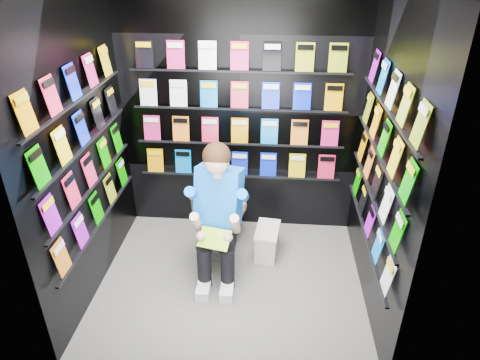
{
  "coord_description": "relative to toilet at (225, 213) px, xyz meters",
  "views": [
    {
      "loc": [
        0.34,
        -3.03,
        2.74
      ],
      "look_at": [
        0.07,
        0.15,
        1.0
      ],
      "focal_mm": 32.0,
      "sensor_mm": 36.0,
      "label": 1
    }
  ],
  "objects": [
    {
      "name": "floor",
      "position": [
        0.12,
        -0.6,
        -0.37
      ],
      "size": [
        2.4,
        2.4,
        0.0
      ],
      "primitive_type": "plane",
      "color": "slate",
      "rests_on": "ground"
    },
    {
      "name": "wall_back",
      "position": [
        0.12,
        0.4,
        0.93
      ],
      "size": [
        2.4,
        0.04,
        2.6
      ],
      "primitive_type": "cube",
      "color": "black",
      "rests_on": "floor"
    },
    {
      "name": "wall_front",
      "position": [
        0.12,
        -1.6,
        0.93
      ],
      "size": [
        2.4,
        0.04,
        2.6
      ],
      "primitive_type": "cube",
      "color": "black",
      "rests_on": "floor"
    },
    {
      "name": "wall_left",
      "position": [
        -1.08,
        -0.6,
        0.93
      ],
      "size": [
        0.04,
        2.0,
        2.6
      ],
      "primitive_type": "cube",
      "color": "black",
      "rests_on": "floor"
    },
    {
      "name": "wall_right",
      "position": [
        1.32,
        -0.6,
        0.93
      ],
      "size": [
        0.04,
        2.0,
        2.6
      ],
      "primitive_type": "cube",
      "color": "black",
      "rests_on": "floor"
    },
    {
      "name": "comics_back",
      "position": [
        0.12,
        0.37,
        0.94
      ],
      "size": [
        2.1,
        0.06,
        1.37
      ],
      "primitive_type": null,
      "color": "orange",
      "rests_on": "wall_back"
    },
    {
      "name": "comics_left",
      "position": [
        -1.05,
        -0.6,
        0.94
      ],
      "size": [
        0.06,
        1.7,
        1.37
      ],
      "primitive_type": null,
      "color": "orange",
      "rests_on": "wall_left"
    },
    {
      "name": "comics_right",
      "position": [
        1.29,
        -0.6,
        0.94
      ],
      "size": [
        0.06,
        1.7,
        1.37
      ],
      "primitive_type": null,
      "color": "orange",
      "rests_on": "wall_right"
    },
    {
      "name": "toilet",
      "position": [
        0.0,
        0.0,
        0.0
      ],
      "size": [
        0.57,
        0.82,
        0.73
      ],
      "primitive_type": "imported",
      "rotation": [
        0.0,
        0.0,
        2.92
      ],
      "color": "white",
      "rests_on": "floor"
    },
    {
      "name": "longbox",
      "position": [
        0.44,
        -0.16,
        -0.23
      ],
      "size": [
        0.24,
        0.39,
        0.28
      ],
      "primitive_type": "cube",
      "rotation": [
        0.0,
        0.0,
        -0.11
      ],
      "color": "silver",
      "rests_on": "floor"
    },
    {
      "name": "longbox_lid",
      "position": [
        0.44,
        -0.16,
        -0.08
      ],
      "size": [
        0.26,
        0.41,
        0.03
      ],
      "primitive_type": "cube",
      "rotation": [
        0.0,
        0.0,
        -0.11
      ],
      "color": "silver",
      "rests_on": "longbox"
    },
    {
      "name": "reader",
      "position": [
        0.0,
        -0.38,
        0.42
      ],
      "size": [
        0.71,
        0.9,
        1.47
      ],
      "primitive_type": null,
      "rotation": [
        0.0,
        0.0,
        -0.22
      ],
      "color": "blue",
      "rests_on": "toilet"
    },
    {
      "name": "held_comic",
      "position": [
        0.0,
        -0.73,
        0.21
      ],
      "size": [
        0.3,
        0.21,
        0.11
      ],
      "primitive_type": "cube",
      "rotation": [
        -0.96,
        0.0,
        -0.22
      ],
      "color": "green",
      "rests_on": "reader"
    }
  ]
}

